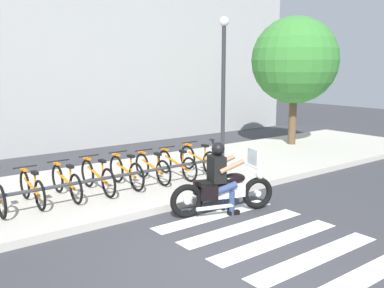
# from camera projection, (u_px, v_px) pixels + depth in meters

# --- Properties ---
(ground_plane) EXTENTS (48.00, 48.00, 0.00)m
(ground_plane) POSITION_uv_depth(u_px,v_px,m) (224.00, 260.00, 6.63)
(ground_plane) COLOR #38383D
(sidewalk) EXTENTS (24.00, 4.40, 0.15)m
(sidewalk) POSITION_uv_depth(u_px,v_px,m) (95.00, 189.00, 10.16)
(sidewalk) COLOR #B7B2A8
(sidewalk) RESTS_ON ground
(crosswalk_stripe_0) EXTENTS (2.80, 0.40, 0.01)m
(crosswalk_stripe_0) POSITION_uv_depth(u_px,v_px,m) (363.00, 277.00, 6.10)
(crosswalk_stripe_0) COLOR white
(crosswalk_stripe_0) RESTS_ON ground
(crosswalk_stripe_1) EXTENTS (2.80, 0.40, 0.01)m
(crosswalk_stripe_1) POSITION_uv_depth(u_px,v_px,m) (316.00, 257.00, 6.72)
(crosswalk_stripe_1) COLOR white
(crosswalk_stripe_1) RESTS_ON ground
(crosswalk_stripe_2) EXTENTS (2.80, 0.40, 0.01)m
(crosswalk_stripe_2) POSITION_uv_depth(u_px,v_px,m) (277.00, 241.00, 7.34)
(crosswalk_stripe_2) COLOR white
(crosswalk_stripe_2) RESTS_ON ground
(crosswalk_stripe_3) EXTENTS (2.80, 0.40, 0.01)m
(crosswalk_stripe_3) POSITION_uv_depth(u_px,v_px,m) (243.00, 227.00, 7.97)
(crosswalk_stripe_3) COLOR white
(crosswalk_stripe_3) RESTS_ON ground
(crosswalk_stripe_4) EXTENTS (2.80, 0.40, 0.01)m
(crosswalk_stripe_4) POSITION_uv_depth(u_px,v_px,m) (215.00, 215.00, 8.59)
(crosswalk_stripe_4) COLOR white
(crosswalk_stripe_4) RESTS_ON ground
(motorcycle) EXTENTS (2.15, 0.92, 1.26)m
(motorcycle) POSITION_uv_depth(u_px,v_px,m) (224.00, 190.00, 8.66)
(motorcycle) COLOR black
(motorcycle) RESTS_ON ground
(rider) EXTENTS (0.73, 0.66, 1.46)m
(rider) POSITION_uv_depth(u_px,v_px,m) (220.00, 173.00, 8.57)
(rider) COLOR black
(rider) RESTS_ON ground
(bicycle_1) EXTENTS (0.48, 1.57, 0.74)m
(bicycle_1) POSITION_uv_depth(u_px,v_px,m) (32.00, 188.00, 8.73)
(bicycle_1) COLOR black
(bicycle_1) RESTS_ON sidewalk
(bicycle_2) EXTENTS (0.48, 1.65, 0.76)m
(bicycle_2) POSITION_uv_depth(u_px,v_px,m) (66.00, 182.00, 9.16)
(bicycle_2) COLOR black
(bicycle_2) RESTS_ON sidewalk
(bicycle_3) EXTENTS (0.48, 1.70, 0.78)m
(bicycle_3) POSITION_uv_depth(u_px,v_px,m) (98.00, 177.00, 9.59)
(bicycle_3) COLOR black
(bicycle_3) RESTS_ON sidewalk
(bicycle_4) EXTENTS (0.48, 1.60, 0.79)m
(bicycle_4) POSITION_uv_depth(u_px,v_px,m) (126.00, 172.00, 10.01)
(bicycle_4) COLOR black
(bicycle_4) RESTS_ON sidewalk
(bicycle_5) EXTENTS (0.48, 1.58, 0.75)m
(bicycle_5) POSITION_uv_depth(u_px,v_px,m) (152.00, 168.00, 10.45)
(bicycle_5) COLOR black
(bicycle_5) RESTS_ON sidewalk
(bicycle_6) EXTENTS (0.48, 1.68, 0.73)m
(bicycle_6) POSITION_uv_depth(u_px,v_px,m) (177.00, 164.00, 10.88)
(bicycle_6) COLOR black
(bicycle_6) RESTS_ON sidewalk
(bicycle_7) EXTENTS (0.48, 1.64, 0.79)m
(bicycle_7) POSITION_uv_depth(u_px,v_px,m) (199.00, 160.00, 11.30)
(bicycle_7) COLOR black
(bicycle_7) RESTS_ON sidewalk
(bike_rack) EXTENTS (5.61, 0.07, 0.49)m
(bike_rack) POSITION_uv_depth(u_px,v_px,m) (124.00, 176.00, 9.36)
(bike_rack) COLOR #333338
(bike_rack) RESTS_ON sidewalk
(street_lamp) EXTENTS (0.28, 0.28, 4.30)m
(street_lamp) POSITION_uv_depth(u_px,v_px,m) (223.00, 77.00, 12.62)
(street_lamp) COLOR #2D2D33
(street_lamp) RESTS_ON ground
(tree_near_rack) EXTENTS (3.00, 3.00, 4.60)m
(tree_near_rack) POSITION_uv_depth(u_px,v_px,m) (295.00, 60.00, 15.04)
(tree_near_rack) COLOR brown
(tree_near_rack) RESTS_ON ground
(building_backdrop) EXTENTS (24.00, 1.20, 8.88)m
(building_backdrop) POSITION_uv_depth(u_px,v_px,m) (11.00, 17.00, 13.82)
(building_backdrop) COLOR #A5A5A5
(building_backdrop) RESTS_ON ground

